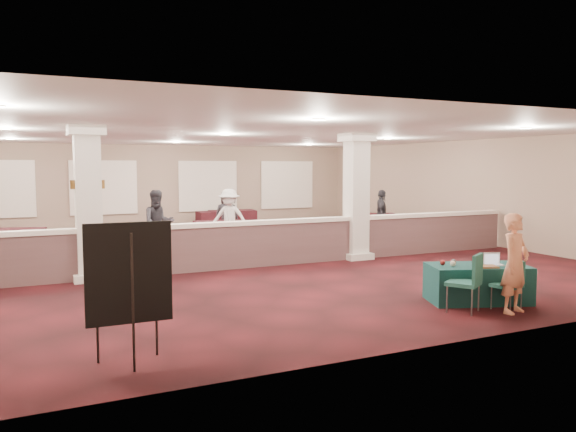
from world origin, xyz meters
name	(u,v)px	position (x,y,z in m)	size (l,w,h in m)	color
ground	(226,258)	(0.00, 0.00, 0.00)	(16.00, 16.00, 0.00)	#3F0F14
wall_back	(158,187)	(0.00, 8.00, 1.60)	(16.00, 0.04, 3.20)	gray
wall_front	(429,226)	(0.00, -8.00, 1.60)	(16.00, 0.04, 3.20)	gray
wall_right	(465,191)	(8.00, 0.00, 1.60)	(0.04, 16.00, 3.20)	gray
ceiling	(225,134)	(0.00, 0.00, 3.20)	(16.00, 16.00, 0.02)	silver
partition_wall	(247,243)	(0.00, -1.50, 0.57)	(15.60, 0.28, 1.10)	brown
column_left	(88,202)	(-3.50, -1.50, 1.64)	(0.72, 0.72, 3.20)	silver
column_right	(356,195)	(3.00, -1.50, 1.64)	(0.72, 0.72, 3.20)	silver
sconce_left	(73,185)	(-3.78, -1.50, 2.00)	(0.12, 0.12, 0.18)	brown
sconce_right	(102,184)	(-3.22, -1.50, 2.00)	(0.12, 0.12, 0.18)	brown
near_table	(478,283)	(2.43, -6.39, 0.33)	(1.69, 0.85, 0.65)	#0E3533
conf_chair_main	(511,281)	(2.49, -7.08, 0.48)	(0.50, 0.50, 0.82)	#226354
conf_chair_side	(469,278)	(1.76, -6.88, 0.57)	(0.66, 0.66, 0.97)	#226354
easel_board	(129,275)	(-3.61, -7.00, 1.09)	(1.01, 0.51, 1.71)	black
woman	(515,263)	(2.42, -7.20, 0.81)	(0.58, 0.39, 1.62)	#F19569
far_table_front_left	(118,243)	(-2.50, 1.45, 0.35)	(1.73, 0.87, 0.70)	black
far_table_front_center	(222,231)	(0.89, 3.00, 0.34)	(1.66, 0.83, 0.67)	black
far_table_front_right	(372,223)	(6.50, 3.00, 0.35)	(1.72, 0.86, 0.70)	black
far_table_back_left	(11,241)	(-5.07, 3.20, 0.34)	(1.68, 0.84, 0.68)	black
far_table_back_center	(220,220)	(2.00, 6.50, 0.34)	(1.69, 0.84, 0.69)	black
far_table_back_right	(232,220)	(2.50, 6.50, 0.35)	(1.74, 0.87, 0.71)	black
attendee_a	(158,223)	(-1.50, 1.11, 0.88)	(0.84, 0.47, 1.75)	black
attendee_b	(229,218)	(0.78, 1.95, 0.86)	(1.10, 0.50, 1.72)	silver
attendee_c	(381,214)	(5.87, 1.50, 0.81)	(0.95, 0.45, 1.62)	black
attendee_d	(227,215)	(1.24, 3.53, 0.80)	(0.79, 0.42, 1.59)	black
laptop_base	(494,265)	(2.67, -6.52, 0.66)	(0.29, 0.20, 0.02)	silver
laptop_screen	(492,258)	(2.70, -6.43, 0.76)	(0.29, 0.01, 0.20)	silver
screen_glow	(492,259)	(2.70, -6.43, 0.75)	(0.27, 0.00, 0.17)	silver
knitting	(486,267)	(2.39, -6.61, 0.66)	(0.36, 0.27, 0.03)	#A95D1B
yarn_cream	(453,264)	(1.94, -6.30, 0.70)	(0.10, 0.10, 0.10)	beige
yarn_red	(443,263)	(1.86, -6.13, 0.69)	(0.09, 0.09, 0.09)	maroon
yarn_grey	(454,262)	(2.09, -6.14, 0.70)	(0.09, 0.09, 0.09)	#515157
scissors	(517,267)	(2.89, -6.82, 0.66)	(0.11, 0.03, 0.01)	#AC121B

